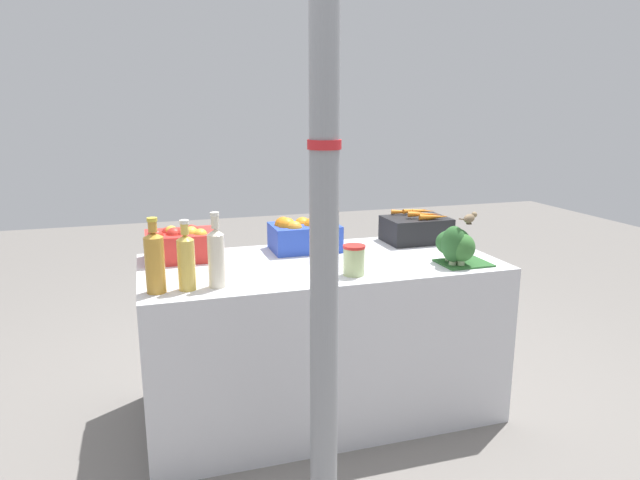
% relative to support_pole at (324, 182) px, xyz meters
% --- Properties ---
extents(ground_plane, '(10.00, 10.00, 0.00)m').
position_rel_support_pole_xyz_m(ground_plane, '(0.21, 0.71, -1.20)').
color(ground_plane, slate).
extents(market_table, '(1.61, 0.76, 0.74)m').
position_rel_support_pole_xyz_m(market_table, '(0.21, 0.71, -0.83)').
color(market_table, silver).
rests_on(market_table, ground_plane).
extents(support_pole, '(0.11, 0.11, 2.40)m').
position_rel_support_pole_xyz_m(support_pole, '(0.00, 0.00, 0.00)').
color(support_pole, gray).
rests_on(support_pole, ground_plane).
extents(apple_crate, '(0.32, 0.24, 0.16)m').
position_rel_support_pole_xyz_m(apple_crate, '(-0.40, 0.93, -0.38)').
color(apple_crate, red).
rests_on(apple_crate, market_table).
extents(orange_crate, '(0.32, 0.24, 0.17)m').
position_rel_support_pole_xyz_m(orange_crate, '(0.19, 0.93, -0.38)').
color(orange_crate, '#2847B7').
rests_on(orange_crate, market_table).
extents(carrot_crate, '(0.32, 0.24, 0.17)m').
position_rel_support_pole_xyz_m(carrot_crate, '(0.80, 0.93, -0.39)').
color(carrot_crate, black).
rests_on(carrot_crate, market_table).
extents(broccoli_pile, '(0.23, 0.20, 0.18)m').
position_rel_support_pole_xyz_m(broccoli_pile, '(0.76, 0.47, -0.37)').
color(broccoli_pile, '#2D602D').
rests_on(broccoli_pile, market_table).
extents(juice_bottle_amber, '(0.07, 0.07, 0.29)m').
position_rel_support_pole_xyz_m(juice_bottle_amber, '(-0.52, 0.46, -0.33)').
color(juice_bottle_amber, gold).
rests_on(juice_bottle_amber, market_table).
extents(juice_bottle_golden, '(0.07, 0.07, 0.27)m').
position_rel_support_pole_xyz_m(juice_bottle_golden, '(-0.41, 0.46, -0.34)').
color(juice_bottle_golden, gold).
rests_on(juice_bottle_golden, market_table).
extents(juice_bottle_cloudy, '(0.07, 0.07, 0.30)m').
position_rel_support_pole_xyz_m(juice_bottle_cloudy, '(-0.29, 0.46, -0.33)').
color(juice_bottle_cloudy, beige).
rests_on(juice_bottle_cloudy, market_table).
extents(pickle_jar, '(0.09, 0.09, 0.13)m').
position_rel_support_pole_xyz_m(pickle_jar, '(0.28, 0.46, -0.39)').
color(pickle_jar, '#B2C684').
rests_on(pickle_jar, market_table).
extents(sparrow_bird, '(0.13, 0.07, 0.05)m').
position_rel_support_pole_xyz_m(sparrow_bird, '(0.83, 0.47, -0.25)').
color(sparrow_bird, '#4C3D2D').
rests_on(sparrow_bird, broccoli_pile).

